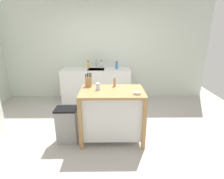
# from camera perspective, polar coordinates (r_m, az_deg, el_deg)

# --- Properties ---
(ground_plane) EXTENTS (6.65, 6.65, 0.00)m
(ground_plane) POSITION_cam_1_polar(r_m,az_deg,el_deg) (3.53, -2.87, -13.69)
(ground_plane) COLOR #ADA8A0
(ground_plane) RESTS_ON ground
(wall_back) EXTENTS (5.65, 0.10, 2.60)m
(wall_back) POSITION_cam_1_polar(r_m,az_deg,el_deg) (5.09, -2.26, 11.96)
(wall_back) COLOR silver
(wall_back) RESTS_ON ground
(kitchen_island) EXTENTS (1.07, 0.69, 0.91)m
(kitchen_island) POSITION_cam_1_polar(r_m,az_deg,el_deg) (3.15, 0.04, -7.23)
(kitchen_island) COLOR #AD7F4C
(kitchen_island) RESTS_ON ground
(knife_block) EXTENTS (0.11, 0.09, 0.24)m
(knife_block) POSITION_cam_1_polar(r_m,az_deg,el_deg) (3.23, -7.44, 2.60)
(knife_block) COLOR #AD7F4C
(knife_block) RESTS_ON kitchen_island
(bowl_stoneware_deep) EXTENTS (0.12, 0.12, 0.04)m
(bowl_stoneware_deep) POSITION_cam_1_polar(r_m,az_deg,el_deg) (2.85, 7.96, -1.08)
(bowl_stoneware_deep) COLOR beige
(bowl_stoneware_deep) RESTS_ON kitchen_island
(drinking_cup) EXTENTS (0.07, 0.07, 0.12)m
(drinking_cup) POSITION_cam_1_polar(r_m,az_deg,el_deg) (3.02, -4.48, 0.96)
(drinking_cup) COLOR silver
(drinking_cup) RESTS_ON kitchen_island
(pepper_grinder) EXTENTS (0.04, 0.04, 0.17)m
(pepper_grinder) POSITION_cam_1_polar(r_m,az_deg,el_deg) (3.18, 0.82, 2.36)
(pepper_grinder) COLOR #AD7F4C
(pepper_grinder) RESTS_ON kitchen_island
(trash_bin) EXTENTS (0.36, 0.28, 0.63)m
(trash_bin) POSITION_cam_1_polar(r_m,az_deg,el_deg) (3.24, -14.06, -10.85)
(trash_bin) COLOR gray
(trash_bin) RESTS_ON ground
(sink_counter) EXTENTS (1.82, 0.60, 0.88)m
(sink_counter) POSITION_cam_1_polar(r_m,az_deg,el_deg) (4.93, -4.96, 1.51)
(sink_counter) COLOR silver
(sink_counter) RESTS_ON ground
(sink_faucet) EXTENTS (0.02, 0.02, 0.22)m
(sink_faucet) POSITION_cam_1_polar(r_m,az_deg,el_deg) (4.94, -5.02, 8.10)
(sink_faucet) COLOR #B7BCC1
(sink_faucet) RESTS_ON sink_counter
(bottle_spray_cleaner) EXTENTS (0.06, 0.06, 0.22)m
(bottle_spray_cleaner) POSITION_cam_1_polar(r_m,az_deg,el_deg) (4.90, -3.42, 7.95)
(bottle_spray_cleaner) COLOR white
(bottle_spray_cleaner) RESTS_ON sink_counter
(bottle_dish_soap) EXTENTS (0.05, 0.05, 0.22)m
(bottle_dish_soap) POSITION_cam_1_polar(r_m,az_deg,el_deg) (4.83, -7.58, 7.69)
(bottle_dish_soap) COLOR yellow
(bottle_dish_soap) RESTS_ON sink_counter
(bottle_hand_soap) EXTENTS (0.06, 0.06, 0.20)m
(bottle_hand_soap) POSITION_cam_1_polar(r_m,az_deg,el_deg) (4.81, 1.49, 7.70)
(bottle_hand_soap) COLOR blue
(bottle_hand_soap) RESTS_ON sink_counter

